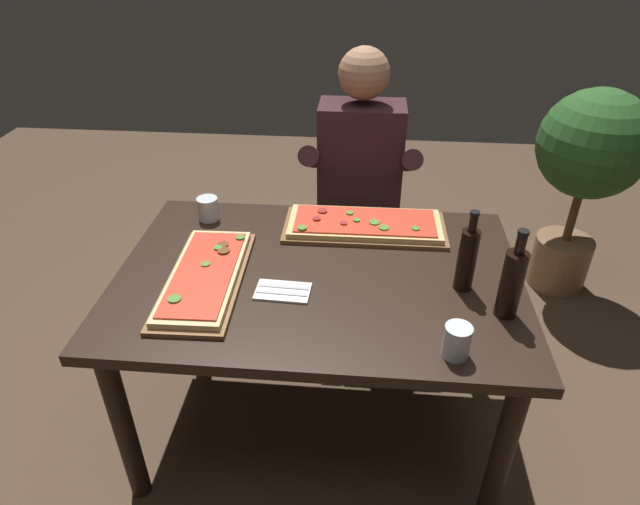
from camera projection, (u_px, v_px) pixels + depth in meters
name	position (u px, v px, depth m)	size (l,w,h in m)	color
ground_plane	(319.00, 416.00, 2.29)	(6.40, 6.40, 0.00)	#4C3828
dining_table	(319.00, 294.00, 1.94)	(1.40, 0.96, 0.74)	black
pizza_rectangular_front	(364.00, 225.00, 2.13)	(0.63, 0.28, 0.05)	brown
pizza_rectangular_left	(205.00, 276.00, 1.84)	(0.26, 0.59, 0.05)	brown
wine_bottle_dark	(467.00, 258.00, 1.75)	(0.06, 0.06, 0.29)	black
oil_bottle_amber	(512.00, 282.00, 1.64)	(0.07, 0.07, 0.30)	black
tumbler_near_camera	(457.00, 343.00, 1.52)	(0.08, 0.08, 0.10)	silver
tumbler_far_side	(208.00, 209.00, 2.18)	(0.08, 0.08, 0.09)	silver
napkin_cutlery_set	(283.00, 291.00, 1.79)	(0.18, 0.12, 0.01)	white
diner_chair	(358.00, 217.00, 2.73)	(0.44, 0.44, 0.87)	#3D2B1E
seated_diner	(359.00, 182.00, 2.49)	(0.53, 0.41, 1.33)	#23232D
potted_plant_corner	(588.00, 164.00, 2.69)	(0.54, 0.54, 1.10)	#846042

